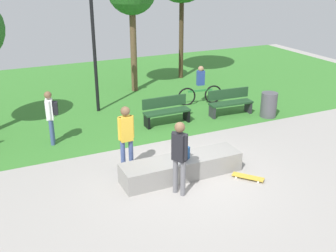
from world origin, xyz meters
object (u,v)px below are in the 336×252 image
lamp_post (93,36)px  park_bench_by_oak (166,110)px  skateboard_by_ledge (248,177)px  skater_performing_trick (179,153)px  trash_bin (269,105)px  backpack_on_ledge (184,154)px  pedestrian_with_backpack (51,113)px  concrete_ledge (182,167)px  skater_watching (126,134)px  park_bench_near_lamppost (230,102)px  cyclist_on_bicycle (200,88)px

lamp_post → park_bench_by_oak: bearing=-51.7°
skateboard_by_ledge → skater_performing_trick: bearing=176.4°
skateboard_by_ledge → trash_bin: trash_bin is taller
backpack_on_ledge → pedestrian_with_backpack: 4.38m
concrete_ledge → skater_watching: bearing=143.7°
backpack_on_ledge → park_bench_near_lamppost: bearing=12.7°
backpack_on_ledge → skater_watching: bearing=110.6°
backpack_on_ledge → cyclist_on_bicycle: size_ratio=0.18×
skater_performing_trick → skater_watching: size_ratio=1.01×
skater_performing_trick → cyclist_on_bicycle: 6.71m
skateboard_by_ledge → park_bench_near_lamppost: bearing=62.8°
skater_performing_trick → lamp_post: (-0.15, 6.45, 1.68)m
skateboard_by_ledge → lamp_post: 7.38m
concrete_ledge → lamp_post: bearing=95.8°
skater_performing_trick → skateboard_by_ledge: skater_performing_trick is taller
trash_bin → pedestrian_with_backpack: 7.40m
cyclist_on_bicycle → backpack_on_ledge: bearing=-123.0°
backpack_on_ledge → pedestrian_with_backpack: size_ratio=0.19×
skater_watching → park_bench_by_oak: (2.32, 2.65, -0.57)m
park_bench_near_lamppost → cyclist_on_bicycle: (-0.38, 1.50, 0.15)m
skater_performing_trick → cyclist_on_bicycle: skater_performing_trick is taller
skater_watching → park_bench_by_oak: bearing=48.8°
park_bench_by_oak → lamp_post: size_ratio=0.35×
skateboard_by_ledge → trash_bin: size_ratio=0.84×
concrete_ledge → backpack_on_ledge: backpack_on_ledge is taller
backpack_on_ledge → lamp_post: bearing=64.8°
skater_watching → lamp_post: bearing=83.3°
pedestrian_with_backpack → skater_watching: bearing=-60.8°
concrete_ledge → backpack_on_ledge: 0.42m
backpack_on_ledge → skater_performing_trick: (-0.44, -0.65, 0.40)m
pedestrian_with_backpack → cyclist_on_bicycle: size_ratio=0.91×
park_bench_near_lamppost → trash_bin: bearing=-34.7°
backpack_on_ledge → skateboard_by_ledge: size_ratio=0.43×
skater_watching → skater_performing_trick: bearing=-65.3°
park_bench_near_lamppost → concrete_ledge: bearing=-137.0°
skater_performing_trick → park_bench_near_lamppost: (4.05, 4.10, -0.59)m
skater_watching → pedestrian_with_backpack: 2.95m
park_bench_by_oak → pedestrian_with_backpack: size_ratio=0.98×
backpack_on_ledge → park_bench_near_lamppost: park_bench_near_lamppost is taller
park_bench_by_oak → concrete_ledge: bearing=-108.5°
skateboard_by_ledge → park_bench_by_oak: 4.38m
skater_watching → lamp_post: size_ratio=0.39×
lamp_post → pedestrian_with_backpack: bearing=-131.4°
pedestrian_with_backpack → lamp_post: bearing=48.6°
park_bench_by_oak → trash_bin: bearing=-14.2°
skater_performing_trick → lamp_post: bearing=91.4°
skater_performing_trick → concrete_ledge: bearing=59.6°
concrete_ledge → trash_bin: size_ratio=3.56×
backpack_on_ledge → lamp_post: 6.18m
skater_performing_trick → trash_bin: size_ratio=2.05×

